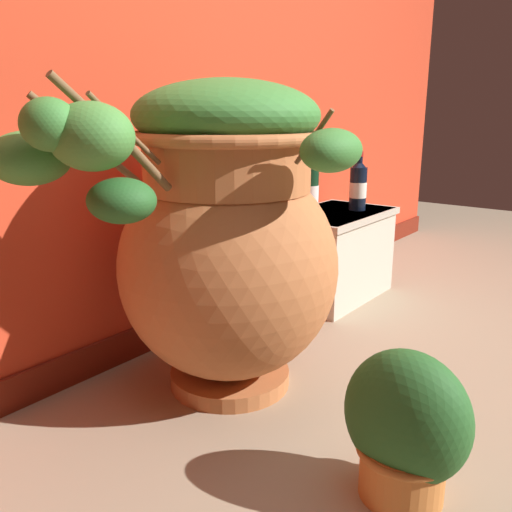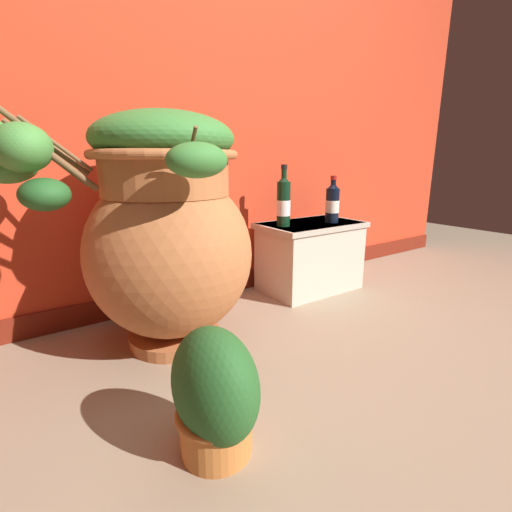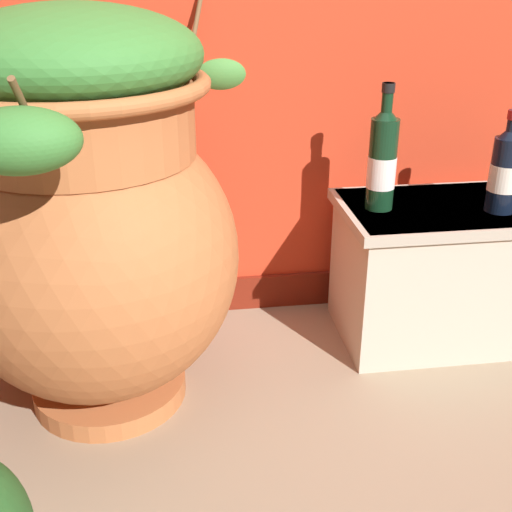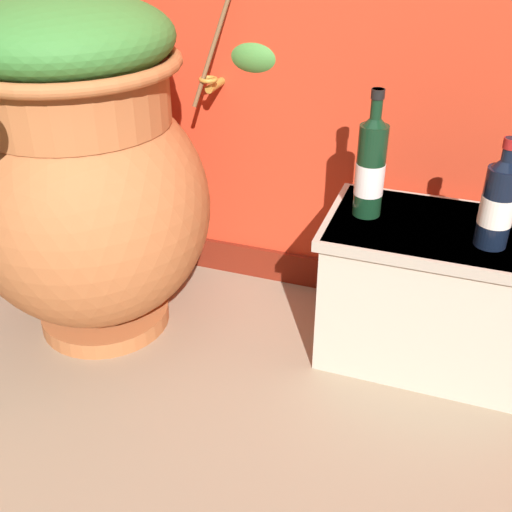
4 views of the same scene
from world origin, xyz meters
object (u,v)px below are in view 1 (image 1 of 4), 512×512
terracotta_urn (224,234)px  wine_bottle_middle (358,184)px  wine_bottle_left (310,186)px  potted_shrub (405,429)px

terracotta_urn → wine_bottle_middle: terracotta_urn is taller
wine_bottle_left → wine_bottle_middle: (0.32, -0.07, -0.02)m
wine_bottle_left → potted_shrub: wine_bottle_left is taller
terracotta_urn → wine_bottle_middle: bearing=5.9°
terracotta_urn → wine_bottle_middle: (1.09, 0.11, 0.03)m
wine_bottle_middle → potted_shrub: bearing=-147.7°
wine_bottle_middle → potted_shrub: wine_bottle_middle is taller
terracotta_urn → potted_shrub: size_ratio=2.92×
wine_bottle_left → wine_bottle_middle: bearing=-11.7°
terracotta_urn → potted_shrub: bearing=-102.5°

